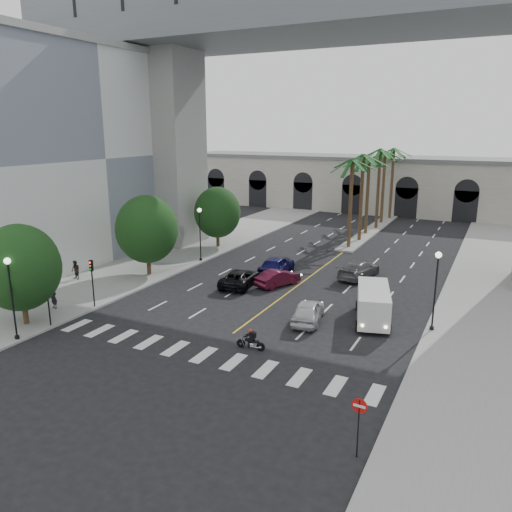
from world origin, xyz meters
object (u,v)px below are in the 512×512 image
at_px(car_d, 359,269).
at_px(pedestrian_b, 76,270).
at_px(pedestrian_a, 54,297).
at_px(do_not_enter_sign, 359,415).
at_px(motorcycle_rider, 252,340).
at_px(cargo_van, 373,304).
at_px(traffic_signal_far, 92,275).
at_px(car_a, 308,311).
at_px(lamp_post_right, 436,284).
at_px(traffic_signal_near, 47,291).
at_px(lamp_post_left_far, 200,230).
at_px(car_b, 278,278).
at_px(lamp_post_left_near, 11,292).
at_px(car_c, 240,278).
at_px(car_e, 277,265).

distance_m(car_d, pedestrian_b, 24.56).
relative_size(pedestrian_a, do_not_enter_sign, 0.64).
xyz_separation_m(car_d, do_not_enter_sign, (6.59, -24.35, 1.13)).
bearing_deg(motorcycle_rider, cargo_van, 51.46).
xyz_separation_m(traffic_signal_far, car_a, (14.89, 4.57, -1.74)).
bearing_deg(traffic_signal_far, motorcycle_rider, -4.60).
xyz_separation_m(lamp_post_right, traffic_signal_near, (-22.70, -10.50, -0.71)).
relative_size(lamp_post_left_far, traffic_signal_near, 1.47).
height_order(car_a, car_d, car_d).
bearing_deg(car_a, lamp_post_left_far, -43.86).
bearing_deg(lamp_post_right, pedestrian_a, -162.11).
relative_size(lamp_post_right, do_not_enter_sign, 2.04).
bearing_deg(car_a, cargo_van, -164.03).
relative_size(traffic_signal_far, car_b, 0.88).
distance_m(traffic_signal_far, car_d, 22.31).
bearing_deg(traffic_signal_far, do_not_enter_sign, -20.44).
bearing_deg(car_d, motorcycle_rider, 93.70).
bearing_deg(car_b, do_not_enter_sign, 144.80).
bearing_deg(lamp_post_right, pedestrian_b, -175.78).
distance_m(lamp_post_left_near, traffic_signal_far, 6.54).
bearing_deg(pedestrian_b, lamp_post_right, 16.69).
height_order(car_b, car_d, car_d).
relative_size(car_b, car_d, 0.78).
relative_size(lamp_post_left_far, car_d, 1.01).
relative_size(traffic_signal_far, cargo_van, 0.62).
xyz_separation_m(car_c, pedestrian_b, (-13.29, -5.10, 0.28)).
bearing_deg(car_d, do_not_enter_sign, 114.62).
height_order(cargo_van, pedestrian_b, cargo_van).
height_order(lamp_post_right, do_not_enter_sign, lamp_post_right).
relative_size(car_a, pedestrian_b, 2.71).
height_order(traffic_signal_near, pedestrian_a, traffic_signal_near).
bearing_deg(car_b, motorcycle_rider, 129.54).
bearing_deg(do_not_enter_sign, cargo_van, 105.69).
bearing_deg(lamp_post_left_far, motorcycle_rider, -48.97).
xyz_separation_m(car_d, pedestrian_a, (-17.52, -17.80, 0.22)).
xyz_separation_m(lamp_post_left_far, lamp_post_right, (22.80, -8.00, 0.00)).
bearing_deg(motorcycle_rider, car_d, 80.90).
distance_m(car_e, cargo_van, 12.91).
bearing_deg(traffic_signal_near, car_d, 53.05).
distance_m(motorcycle_rider, do_not_enter_sign, 10.99).
bearing_deg(car_e, car_c, 73.14).
height_order(lamp_post_left_near, traffic_signal_near, lamp_post_left_near).
distance_m(lamp_post_left_near, car_e, 22.27).
distance_m(lamp_post_left_far, do_not_enter_sign, 31.51).
distance_m(pedestrian_a, do_not_enter_sign, 25.00).
bearing_deg(car_c, car_d, -148.44).
height_order(lamp_post_left_near, car_d, lamp_post_left_near).
height_order(car_e, do_not_enter_sign, do_not_enter_sign).
height_order(lamp_post_right, traffic_signal_near, lamp_post_right).
height_order(lamp_post_left_far, traffic_signal_near, lamp_post_left_far).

